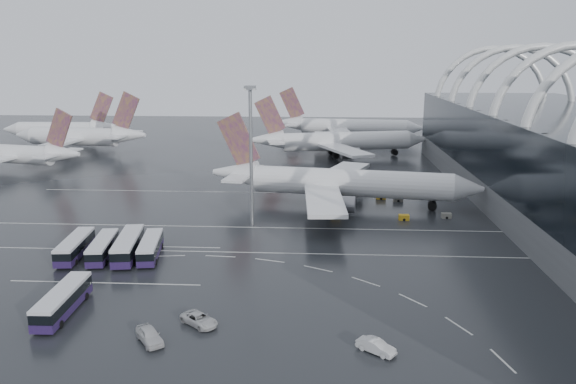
# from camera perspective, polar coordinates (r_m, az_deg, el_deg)

# --- Properties ---
(ground) EXTENTS (420.00, 420.00, 0.00)m
(ground) POSITION_cam_1_polar(r_m,az_deg,el_deg) (95.61, -0.98, -5.81)
(ground) COLOR black
(ground) RESTS_ON ground
(lane_marking_near) EXTENTS (120.00, 0.25, 0.01)m
(lane_marking_near) POSITION_cam_1_polar(r_m,az_deg,el_deg) (93.73, -1.07, -6.22)
(lane_marking_near) COLOR silver
(lane_marking_near) RESTS_ON ground
(lane_marking_mid) EXTENTS (120.00, 0.25, 0.01)m
(lane_marking_mid) POSITION_cam_1_polar(r_m,az_deg,el_deg) (106.97, -0.49, -3.66)
(lane_marking_mid) COLOR silver
(lane_marking_mid) RESTS_ON ground
(lane_marking_far) EXTENTS (120.00, 0.25, 0.01)m
(lane_marking_far) POSITION_cam_1_polar(r_m,az_deg,el_deg) (133.90, 0.31, -0.09)
(lane_marking_far) COLOR silver
(lane_marking_far) RESTS_ON ground
(bus_bay_line_south) EXTENTS (28.00, 0.25, 0.01)m
(bus_bay_line_south) POSITION_cam_1_polar(r_m,az_deg,el_deg) (86.19, -18.14, -8.76)
(bus_bay_line_south) COLOR silver
(bus_bay_line_south) RESTS_ON ground
(bus_bay_line_north) EXTENTS (28.00, 0.25, 0.01)m
(bus_bay_line_north) POSITION_cam_1_polar(r_m,az_deg,el_deg) (100.24, -14.85, -5.35)
(bus_bay_line_north) COLOR silver
(bus_bay_line_north) RESTS_ON ground
(airliner_main) EXTENTS (58.87, 51.08, 19.96)m
(airliner_main) POSITION_cam_1_polar(r_m,az_deg,el_deg) (122.15, 5.08, 0.91)
(airliner_main) COLOR white
(airliner_main) RESTS_ON ground
(airliner_gate_b) EXTENTS (57.22, 50.62, 19.98)m
(airliner_gate_b) POSITION_cam_1_polar(r_m,az_deg,el_deg) (181.02, 4.99, 5.10)
(airliner_gate_b) COLOR white
(airliner_gate_b) RESTS_ON ground
(airliner_gate_c) EXTENTS (56.70, 52.01, 20.19)m
(airliner_gate_c) POSITION_cam_1_polar(r_m,az_deg,el_deg) (218.46, 5.90, 6.57)
(airliner_gate_c) COLOR white
(airliner_gate_c) RESTS_ON ground
(jet_remote_west) EXTENTS (41.57, 33.65, 18.13)m
(jet_remote_west) POSITION_cam_1_polar(r_m,az_deg,el_deg) (176.46, -25.74, 3.46)
(jet_remote_west) COLOR white
(jet_remote_west) RESTS_ON ground
(jet_remote_mid) EXTENTS (47.40, 38.25, 20.62)m
(jet_remote_mid) POSITION_cam_1_polar(r_m,az_deg,el_deg) (201.94, -20.18, 5.30)
(jet_remote_mid) COLOR white
(jet_remote_mid) RESTS_ON ground
(jet_remote_far) EXTENTS (43.54, 35.03, 19.02)m
(jet_remote_far) POSITION_cam_1_polar(r_m,az_deg,el_deg) (227.64, -21.86, 5.91)
(jet_remote_far) COLOR white
(jet_remote_far) RESTS_ON ground
(bus_row_near_a) EXTENTS (4.07, 12.84, 3.11)m
(bus_row_near_a) POSITION_cam_1_polar(r_m,az_deg,el_deg) (98.05, -20.82, -5.19)
(bus_row_near_a) COLOR #1E1239
(bus_row_near_a) RESTS_ON ground
(bus_row_near_b) EXTENTS (4.42, 12.38, 2.98)m
(bus_row_near_b) POSITION_cam_1_polar(r_m,az_deg,el_deg) (96.31, -18.31, -5.36)
(bus_row_near_b) COLOR #1E1239
(bus_row_near_b) RESTS_ON ground
(bus_row_near_c) EXTENTS (5.10, 14.04, 3.38)m
(bus_row_near_c) POSITION_cam_1_polar(r_m,az_deg,el_deg) (95.29, -15.94, -5.25)
(bus_row_near_c) COLOR #1E1239
(bus_row_near_c) RESTS_ON ground
(bus_row_near_d) EXTENTS (4.50, 12.34, 2.97)m
(bus_row_near_d) POSITION_cam_1_polar(r_m,az_deg,el_deg) (94.36, -13.80, -5.44)
(bus_row_near_d) COLOR #1E1239
(bus_row_near_d) RESTS_ON ground
(bus_row_far_a) EXTENTS (3.34, 12.77, 3.12)m
(bus_row_far_a) POSITION_cam_1_polar(r_m,az_deg,el_deg) (77.88, -21.92, -10.19)
(bus_row_far_a) COLOR #1E1239
(bus_row_far_a) RESTS_ON ground
(van_curve_a) EXTENTS (5.54, 5.14, 1.45)m
(van_curve_a) POSITION_cam_1_polar(r_m,az_deg,el_deg) (70.76, -9.01, -12.66)
(van_curve_a) COLOR silver
(van_curve_a) RESTS_ON ground
(van_curve_b) EXTENTS (4.60, 5.28, 1.72)m
(van_curve_b) POSITION_cam_1_polar(r_m,az_deg,el_deg) (67.96, -13.89, -13.95)
(van_curve_b) COLOR silver
(van_curve_b) RESTS_ON ground
(van_curve_c) EXTENTS (4.57, 3.93, 1.49)m
(van_curve_c) POSITION_cam_1_polar(r_m,az_deg,el_deg) (64.88, 8.93, -15.23)
(van_curve_c) COLOR silver
(van_curve_c) RESTS_ON ground
(floodlight_mast) EXTENTS (2.04, 2.04, 26.59)m
(floodlight_mast) POSITION_cam_1_polar(r_m,az_deg,el_deg) (105.16, -3.80, 5.36)
(floodlight_mast) COLOR gray
(floodlight_mast) RESTS_ON ground
(gse_cart_belly_a) EXTENTS (2.03, 1.20, 1.11)m
(gse_cart_belly_a) POSITION_cam_1_polar(r_m,az_deg,el_deg) (114.18, 11.70, -2.54)
(gse_cart_belly_a) COLOR gold
(gse_cart_belly_a) RESTS_ON ground
(gse_cart_belly_b) EXTENTS (2.13, 1.26, 1.16)m
(gse_cart_belly_b) POSITION_cam_1_polar(r_m,az_deg,el_deg) (128.34, 11.12, -0.70)
(gse_cart_belly_b) COLOR slate
(gse_cart_belly_b) RESTS_ON ground
(gse_cart_belly_c) EXTENTS (1.90, 1.12, 1.04)m
(gse_cart_belly_c) POSITION_cam_1_polar(r_m,az_deg,el_deg) (113.80, 4.89, -2.37)
(gse_cart_belly_c) COLOR gold
(gse_cart_belly_c) RESTS_ON ground
(gse_cart_belly_d) EXTENTS (1.91, 1.13, 1.04)m
(gse_cart_belly_d) POSITION_cam_1_polar(r_m,az_deg,el_deg) (117.57, 15.79, -2.32)
(gse_cart_belly_d) COLOR slate
(gse_cart_belly_d) RESTS_ON ground
(gse_cart_belly_e) EXTENTS (2.16, 1.28, 1.18)m
(gse_cart_belly_e) POSITION_cam_1_polar(r_m,az_deg,el_deg) (129.91, 9.42, -0.45)
(gse_cart_belly_e) COLOR gold
(gse_cart_belly_e) RESTS_ON ground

